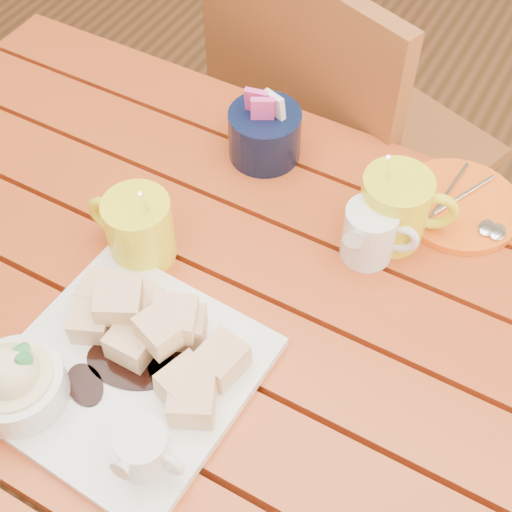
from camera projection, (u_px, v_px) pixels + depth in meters
The scene contains 8 objects.
table at pixel (211, 358), 0.96m from camera, with size 1.20×0.79×0.75m.
dessert_plate at pixel (106, 368), 0.79m from camera, with size 0.28×0.28×0.11m.
coffee_mug_left at pixel (138, 228), 0.90m from camera, with size 0.12×0.09×0.14m.
coffee_mug_right at pixel (396, 207), 0.91m from camera, with size 0.12×0.09×0.15m.
cream_pitcher at pixel (371, 233), 0.90m from camera, with size 0.10×0.08×0.08m.
sugar_caddy at pixel (265, 133), 1.02m from camera, with size 0.10×0.10×0.11m.
orange_saucer at pixel (459, 205), 0.98m from camera, with size 0.17×0.17×0.02m.
chair_far at pixel (332, 143), 1.39m from camera, with size 0.56×0.56×0.93m.
Camera 1 is at (0.29, -0.39, 1.48)m, focal length 50.00 mm.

